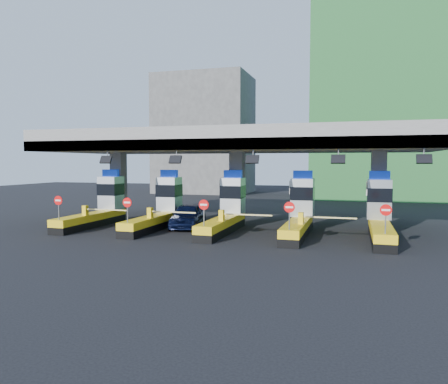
# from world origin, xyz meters

# --- Properties ---
(ground) EXTENTS (120.00, 120.00, 0.00)m
(ground) POSITION_xyz_m (0.00, 0.00, 0.00)
(ground) COLOR black
(ground) RESTS_ON ground
(toll_canopy) EXTENTS (28.00, 12.09, 7.00)m
(toll_canopy) POSITION_xyz_m (0.00, 2.87, 6.13)
(toll_canopy) COLOR slate
(toll_canopy) RESTS_ON ground
(toll_lane_far_left) EXTENTS (4.43, 8.00, 4.16)m
(toll_lane_far_left) POSITION_xyz_m (-10.00, 0.28, 1.40)
(toll_lane_far_left) COLOR black
(toll_lane_far_left) RESTS_ON ground
(toll_lane_left) EXTENTS (4.43, 8.00, 4.16)m
(toll_lane_left) POSITION_xyz_m (-5.00, 0.28, 1.40)
(toll_lane_left) COLOR black
(toll_lane_left) RESTS_ON ground
(toll_lane_center) EXTENTS (4.43, 8.00, 4.16)m
(toll_lane_center) POSITION_xyz_m (0.00, 0.28, 1.40)
(toll_lane_center) COLOR black
(toll_lane_center) RESTS_ON ground
(toll_lane_right) EXTENTS (4.43, 8.00, 4.16)m
(toll_lane_right) POSITION_xyz_m (5.00, 0.28, 1.40)
(toll_lane_right) COLOR black
(toll_lane_right) RESTS_ON ground
(toll_lane_far_right) EXTENTS (4.43, 8.00, 4.16)m
(toll_lane_far_right) POSITION_xyz_m (10.00, 0.28, 1.40)
(toll_lane_far_right) COLOR black
(toll_lane_far_right) RESTS_ON ground
(bg_building_scaffold) EXTENTS (18.00, 12.00, 28.00)m
(bg_building_scaffold) POSITION_xyz_m (12.00, 32.00, 14.00)
(bg_building_scaffold) COLOR #1E5926
(bg_building_scaffold) RESTS_ON ground
(bg_building_concrete) EXTENTS (14.00, 10.00, 18.00)m
(bg_building_concrete) POSITION_xyz_m (-14.00, 36.00, 9.00)
(bg_building_concrete) COLOR #4C4C49
(bg_building_concrete) RESTS_ON ground
(van) EXTENTS (2.99, 5.47, 1.76)m
(van) POSITION_xyz_m (-3.07, 0.71, 0.88)
(van) COLOR black
(van) RESTS_ON ground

